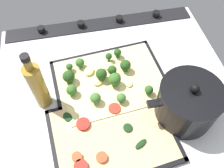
% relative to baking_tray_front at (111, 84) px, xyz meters
% --- Properties ---
extents(ground_plane, '(0.77, 0.71, 0.03)m').
position_rel_baking_tray_front_xyz_m(ground_plane, '(-0.02, 0.02, -0.02)').
color(ground_plane, silver).
extents(stove_control_panel, '(0.74, 0.07, 0.03)m').
position_rel_baking_tray_front_xyz_m(stove_control_panel, '(-0.02, -0.30, 0.00)').
color(stove_control_panel, black).
rests_on(stove_control_panel, ground_plane).
extents(baking_tray_front, '(0.39, 0.32, 0.01)m').
position_rel_baking_tray_front_xyz_m(baking_tray_front, '(0.00, 0.00, 0.00)').
color(baking_tray_front, black).
rests_on(baking_tray_front, ground_plane).
extents(broccoli_pizza, '(0.36, 0.30, 0.06)m').
position_rel_baking_tray_front_xyz_m(broccoli_pizza, '(0.01, -0.00, 0.02)').
color(broccoli_pizza, beige).
rests_on(broccoli_pizza, baking_tray_front).
extents(baking_tray_back, '(0.37, 0.30, 0.01)m').
position_rel_baking_tray_front_xyz_m(baking_tray_back, '(0.03, 0.18, 0.00)').
color(baking_tray_back, black).
rests_on(baking_tray_back, ground_plane).
extents(veggie_pizza_back, '(0.35, 0.28, 0.02)m').
position_rel_baking_tray_front_xyz_m(veggie_pizza_back, '(0.04, 0.18, 0.01)').
color(veggie_pizza_back, '#E4BA7F').
rests_on(veggie_pizza_back, baking_tray_back).
extents(cooking_pot, '(0.25, 0.18, 0.15)m').
position_rel_baking_tray_front_xyz_m(cooking_pot, '(-0.19, 0.15, 0.06)').
color(cooking_pot, black).
rests_on(cooking_pot, ground_plane).
extents(oil_bottle, '(0.05, 0.05, 0.22)m').
position_rel_baking_tray_front_xyz_m(oil_bottle, '(0.22, 0.03, 0.09)').
color(oil_bottle, olive).
rests_on(oil_bottle, ground_plane).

